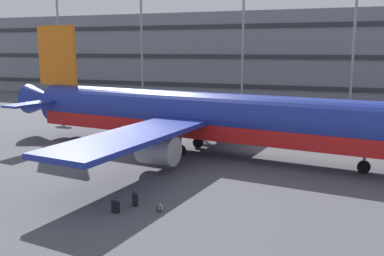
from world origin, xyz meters
TOP-DOWN VIEW (x-y plane):
  - ground_plane at (0.00, 0.00)m, footprint 600.00×600.00m
  - terminal_structure at (0.00, 45.20)m, footprint 139.25×17.11m
  - airliner at (-4.46, -0.48)m, footprint 39.90×32.32m
  - light_mast_far_left at (-41.01, 29.66)m, footprint 1.80×0.50m
  - light_mast_left at (-24.84, 29.66)m, footprint 1.80×0.50m
  - light_mast_center_left at (-8.01, 29.66)m, footprint 1.80×0.50m
  - light_mast_center_right at (7.57, 29.66)m, footprint 1.80×0.50m
  - suitcase_silver at (-4.29, -14.85)m, footprint 0.50×0.37m
  - suitcase_navy at (-3.79, -13.54)m, footprint 0.47×0.48m
  - backpack_teal at (-2.07, -13.93)m, footprint 0.34×0.32m

SIDE VIEW (x-z plane):
  - ground_plane at x=0.00m, z-range 0.00..0.00m
  - backpack_teal at x=-2.07m, z-range -0.03..0.48m
  - suitcase_silver at x=-4.29m, z-range -0.08..0.78m
  - suitcase_navy at x=-3.79m, z-range -0.06..0.80m
  - airliner at x=-4.46m, z-range -2.41..8.58m
  - terminal_structure at x=0.00m, z-range 0.00..14.90m
  - light_mast_center_left at x=-8.01m, z-range 1.65..21.12m
  - light_mast_far_left at x=-41.01m, z-range 1.71..24.79m
  - light_mast_center_right at x=7.57m, z-range 1.72..25.83m
  - light_mast_left at x=-24.84m, z-range 1.74..27.72m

